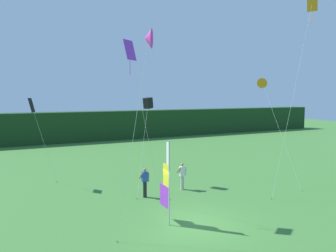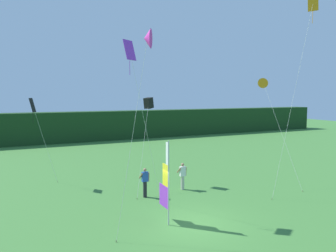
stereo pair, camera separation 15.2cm
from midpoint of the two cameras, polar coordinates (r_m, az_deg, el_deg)
ground_plane at (r=15.58m, az=4.16°, el=-16.97°), size 120.00×120.00×0.00m
distant_treeline at (r=42.74m, az=-16.15°, el=-0.13°), size 80.00×2.40×3.85m
banner_flag at (r=15.01m, az=-0.59°, el=-10.26°), size 0.06×1.03×3.91m
person_near_banner at (r=18.95m, az=-4.39°, el=-9.90°), size 0.55×0.48×1.73m
person_mid_field at (r=20.41m, az=2.35°, el=-8.81°), size 0.55×0.48×1.70m
kite_purple_diamond_0 at (r=16.09m, az=-6.85°, el=12.05°), size 2.37×0.98×8.65m
kite_black_box_1 at (r=21.57m, az=-3.80°, el=4.07°), size 2.40×3.49×5.82m
kite_orange_diamond_2 at (r=20.98m, az=23.68°, el=16.89°), size 2.89×0.60×11.58m
kite_orange_delta_3 at (r=23.62m, az=16.36°, el=7.35°), size 0.76×4.14×7.22m
kite_magenta_delta_4 at (r=13.71m, az=-3.89°, el=15.22°), size 1.95×0.87×8.72m
kite_black_diamond_5 at (r=22.72m, az=-23.24°, el=2.94°), size 1.64×0.73×5.78m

